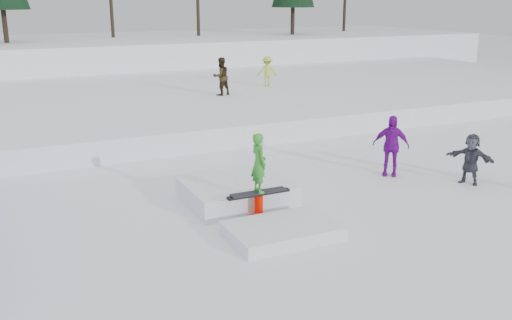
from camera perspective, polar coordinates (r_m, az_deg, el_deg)
name	(u,v)px	position (r m, az deg, el deg)	size (l,w,h in m)	color
ground	(274,231)	(13.11, 1.81, -7.07)	(120.00, 120.00, 0.00)	white
snow_berm	(72,57)	(41.26, -17.95, 9.75)	(60.00, 14.00, 2.40)	white
snow_midrise	(118,102)	(27.68, -13.63, 5.69)	(50.00, 18.00, 0.80)	white
walker_olive	(221,76)	(26.24, -3.53, 8.35)	(0.83, 0.65, 1.72)	black
walker_ygreen	(267,71)	(28.96, 1.13, 8.86)	(0.96, 0.55, 1.49)	#B5CC38
spectator_purple	(391,146)	(17.29, 13.33, 1.41)	(1.06, 0.44, 1.82)	#7B0B9C
spectator_dark	(471,159)	(17.20, 20.68, 0.10)	(1.35, 0.43, 1.45)	#3A3B49
jib_rail_feature	(249,199)	(14.15, -0.75, -3.97)	(2.60, 4.40, 2.11)	white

